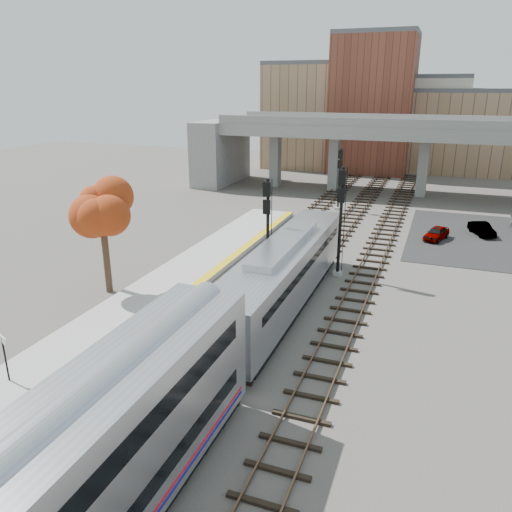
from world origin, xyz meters
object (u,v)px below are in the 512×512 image
Objects in this scene: signal_mast_near at (267,234)px; signal_mast_mid at (340,222)px; locomotive at (284,273)px; car_a at (436,233)px; car_b at (482,229)px; signal_mast_far at (339,181)px; tree at (101,209)px.

signal_mast_mid is at bearing 41.89° from signal_mast_near.
locomotive is 20.24m from car_a.
car_b is (3.85, 2.96, -0.01)m from car_a.
signal_mast_mid reaches higher than signal_mast_near.
signal_mast_far is 29.86m from tree.
signal_mast_mid is at bearing -147.47° from car_b.
car_a is (8.42, 18.33, -1.65)m from locomotive.
signal_mast_far is (0.00, 23.60, -0.49)m from signal_mast_near.
locomotive is at bearing -95.34° from car_a.
tree is 33.53m from car_b.
signal_mast_far reaches higher than car_b.
locomotive is 24.63m from car_b.
signal_mast_near is at bearing -138.11° from signal_mast_mid.
car_b is (12.27, 21.29, -1.66)m from locomotive.
car_a is 4.86m from car_b.
signal_mast_near reaches higher than signal_mast_far.
signal_mast_far reaches higher than car_a.
signal_mast_near reaches higher than car_b.
tree is 28.76m from car_a.
signal_mast_mid is at bearing -78.37° from signal_mast_far.
signal_mast_near is 0.94× the size of signal_mast_mid.
signal_mast_far is (-4.10, 19.93, -0.78)m from signal_mast_mid.
car_a is 0.98× the size of car_b.
signal_mast_near is at bearing -150.55° from car_b.
signal_mast_mid reaches higher than locomotive.
locomotive is 5.57× the size of car_a.
car_b is at bearing 56.89° from car_a.
signal_mast_mid is 2.25× the size of car_b.
locomotive is 2.58× the size of signal_mast_near.
signal_mast_near is 18.93m from car_a.
tree is 2.22× the size of car_a.
signal_mast_near is at bearing 25.81° from tree.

